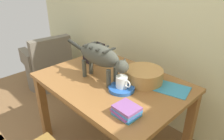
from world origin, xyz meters
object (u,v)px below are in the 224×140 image
(coffee_mug, at_px, (122,82))
(toaster, at_px, (94,53))
(cat, at_px, (100,57))
(magazine, at_px, (171,89))
(wicker_armchair, at_px, (48,68))
(wicker_basket, at_px, (144,75))
(dining_table, at_px, (112,89))
(book_stack, at_px, (126,111))
(saucer_bowl, at_px, (122,88))

(coffee_mug, xyz_separation_m, toaster, (-0.60, 0.22, 0.01))
(cat, bearing_deg, toaster, -126.29)
(magazine, distance_m, wicker_armchair, 1.98)
(magazine, bearing_deg, cat, -161.67)
(wicker_basket, bearing_deg, magazine, 14.85)
(toaster, bearing_deg, dining_table, -20.98)
(coffee_mug, distance_m, toaster, 0.64)
(coffee_mug, bearing_deg, magazine, 48.30)
(dining_table, xyz_separation_m, toaster, (-0.43, 0.17, 0.17))
(cat, relative_size, toaster, 3.38)
(book_stack, distance_m, wicker_basket, 0.48)
(saucer_bowl, relative_size, wicker_basket, 0.65)
(cat, height_order, coffee_mug, cat)
(cat, distance_m, wicker_armchair, 1.61)
(book_stack, bearing_deg, wicker_armchair, 167.50)
(dining_table, relative_size, wicker_basket, 3.91)
(cat, xyz_separation_m, saucer_bowl, (0.22, 0.02, -0.21))
(toaster, bearing_deg, wicker_armchair, -179.84)
(saucer_bowl, bearing_deg, book_stack, -40.92)
(magazine, bearing_deg, coffee_mug, -145.57)
(dining_table, bearing_deg, magazine, 29.32)
(dining_table, distance_m, wicker_armchair, 1.55)
(cat, xyz_separation_m, magazine, (0.49, 0.31, -0.22))
(saucer_bowl, xyz_separation_m, magazine, (0.26, 0.29, -0.01))
(coffee_mug, xyz_separation_m, magazine, (0.26, 0.29, -0.07))
(dining_table, bearing_deg, coffee_mug, -17.83)
(dining_table, bearing_deg, saucer_bowl, -18.18)
(dining_table, distance_m, saucer_bowl, 0.20)
(toaster, bearing_deg, magazine, 4.82)
(cat, height_order, magazine, cat)
(saucer_bowl, bearing_deg, dining_table, 161.82)
(cat, relative_size, saucer_bowl, 3.28)
(book_stack, xyz_separation_m, wicker_basket, (-0.20, 0.44, 0.02))
(saucer_bowl, xyz_separation_m, toaster, (-0.59, 0.22, 0.07))
(saucer_bowl, xyz_separation_m, coffee_mug, (0.00, 0.00, 0.06))
(cat, bearing_deg, magazine, 118.26)
(saucer_bowl, relative_size, coffee_mug, 1.53)
(saucer_bowl, bearing_deg, toaster, 159.77)
(magazine, distance_m, book_stack, 0.50)
(magazine, bearing_deg, book_stack, -106.88)
(book_stack, relative_size, wicker_basket, 0.57)
(toaster, relative_size, wicker_armchair, 0.26)
(cat, xyz_separation_m, coffee_mug, (0.23, 0.02, -0.15))
(dining_table, bearing_deg, cat, -132.52)
(magazine, distance_m, wicker_basket, 0.24)
(coffee_mug, height_order, magazine, coffee_mug)
(cat, bearing_deg, saucer_bowl, 90.00)
(coffee_mug, xyz_separation_m, wicker_armchair, (-1.67, 0.22, -0.53))
(magazine, xyz_separation_m, book_stack, (-0.03, -0.50, 0.03))
(cat, relative_size, wicker_armchair, 0.87)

